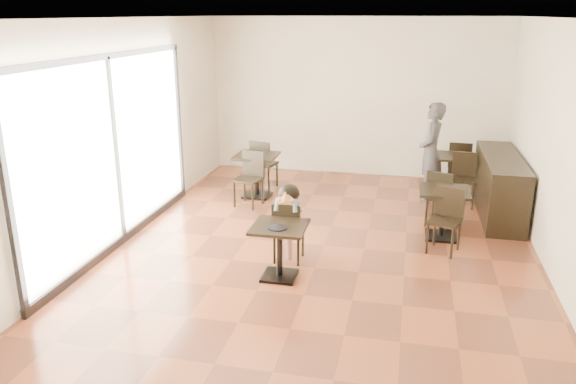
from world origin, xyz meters
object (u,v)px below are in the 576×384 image
(cafe_table_mid, at_px, (442,214))
(cafe_table_left, at_px, (257,176))
(child_table, at_px, (280,252))
(chair_left_a, at_px, (264,164))
(chair_mid_b, at_px, (445,222))
(adult_patron, at_px, (431,152))
(chair_left_b, at_px, (248,180))
(chair_back_a, at_px, (459,165))
(cafe_table_back, at_px, (452,176))
(child_chair, at_px, (289,231))
(child, at_px, (289,223))
(chair_back_b, at_px, (463,180))
(chair_mid_a, at_px, (442,198))

(cafe_table_mid, bearing_deg, cafe_table_left, 157.63)
(child_table, relative_size, chair_left_a, 0.75)
(cafe_table_left, distance_m, chair_mid_b, 3.78)
(child_table, height_order, adult_patron, adult_patron)
(chair_left_b, height_order, chair_back_a, chair_left_b)
(chair_back_a, bearing_deg, child_table, 64.82)
(chair_mid_b, relative_size, chair_left_a, 0.96)
(chair_left_b, xyz_separation_m, chair_back_a, (3.68, 1.91, -0.01))
(cafe_table_back, xyz_separation_m, chair_back_a, (0.16, 0.55, 0.08))
(child_chair, height_order, child, child)
(cafe_table_mid, relative_size, chair_left_a, 0.80)
(child, bearing_deg, adult_patron, 58.68)
(chair_left_a, bearing_deg, chair_left_b, 102.78)
(cafe_table_back, bearing_deg, child_chair, -124.11)
(chair_back_b, bearing_deg, adult_patron, 160.09)
(child, height_order, cafe_table_back, child)
(child, relative_size, chair_back_b, 1.16)
(child, xyz_separation_m, chair_mid_b, (2.08, 0.74, -0.08))
(chair_mid_a, height_order, chair_mid_b, same)
(child_chair, distance_m, chair_left_b, 2.40)
(chair_left_b, bearing_deg, cafe_table_back, 33.92)
(cafe_table_back, xyz_separation_m, chair_mid_a, (-0.25, -1.61, 0.07))
(cafe_table_mid, height_order, cafe_table_back, cafe_table_back)
(adult_patron, distance_m, chair_back_a, 1.11)
(adult_patron, height_order, cafe_table_left, adult_patron)
(child, bearing_deg, cafe_table_back, 55.89)
(child, bearing_deg, chair_left_a, 110.43)
(child_chair, xyz_separation_m, cafe_table_left, (-1.19, 2.63, -0.03))
(child_table, bearing_deg, cafe_table_mid, 41.44)
(cafe_table_back, distance_m, chair_mid_a, 1.63)
(cafe_table_left, relative_size, cafe_table_back, 1.02)
(cafe_table_mid, xyz_separation_m, chair_mid_b, (0.00, -0.55, 0.08))
(chair_mid_a, xyz_separation_m, chair_left_b, (-3.27, 0.25, 0.02))
(chair_back_a, bearing_deg, cafe_table_mid, 84.98)
(cafe_table_back, xyz_separation_m, chair_mid_b, (-0.25, -2.71, 0.07))
(child, xyz_separation_m, cafe_table_back, (2.33, 3.44, -0.15))
(chair_mid_a, distance_m, chair_left_a, 3.54)
(cafe_table_back, distance_m, chair_left_b, 3.77)
(chair_mid_b, distance_m, chair_left_a, 4.08)
(child_table, height_order, cafe_table_mid, cafe_table_mid)
(chair_mid_b, bearing_deg, chair_mid_a, 108.36)
(adult_patron, bearing_deg, chair_left_a, -87.19)
(chair_left_a, bearing_deg, cafe_table_mid, 162.68)
(cafe_table_mid, bearing_deg, cafe_table_back, 83.38)
(chair_mid_b, xyz_separation_m, chair_back_a, (0.41, 3.26, 0.01))
(chair_mid_b, relative_size, chair_back_a, 0.99)
(chair_mid_b, bearing_deg, child_table, -129.89)
(chair_mid_a, bearing_deg, child, 59.80)
(chair_back_b, bearing_deg, chair_left_a, 179.04)
(cafe_table_left, relative_size, chair_back_b, 0.85)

